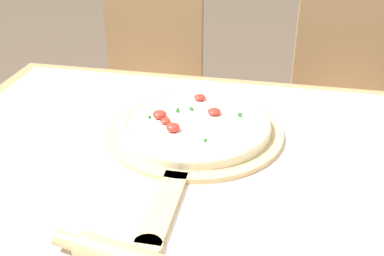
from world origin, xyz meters
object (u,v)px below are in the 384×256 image
at_px(pizza_peel, 193,136).
at_px(chair_left, 150,89).
at_px(chair_right, 344,106).
at_px(pizza, 195,124).

height_order(pizza_peel, chair_left, chair_left).
height_order(chair_left, chair_right, same).
xyz_separation_m(pizza_peel, chair_left, (-0.32, 0.75, -0.25)).
xyz_separation_m(pizza_peel, chair_right, (0.41, 0.75, -0.25)).
bearing_deg(chair_left, chair_right, -1.32).
bearing_deg(pizza_peel, chair_right, 61.16).
xyz_separation_m(pizza, chair_left, (-0.32, 0.73, -0.27)).
relative_size(pizza, chair_right, 0.38).
distance_m(pizza, chair_left, 0.84).
relative_size(pizza_peel, chair_left, 0.68).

